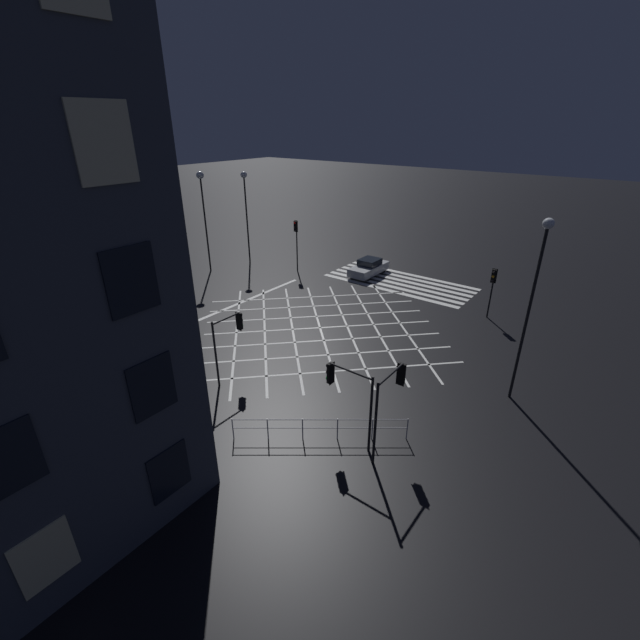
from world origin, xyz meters
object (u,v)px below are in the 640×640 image
object	(u,v)px
traffic_light_nw_main	(346,387)
street_tree_near	(11,293)
traffic_light_median_north	(230,332)
waiting_car	(369,268)
traffic_light_nw_cross	(391,392)
traffic_light_se_cross	(296,236)
street_lamp_west	(534,286)
traffic_light_sw_cross	(493,283)
street_lamp_far	(245,196)
street_lamp_east	(202,196)

from	to	relation	value
traffic_light_nw_main	street_tree_near	distance (m)	18.93
traffic_light_median_north	waiting_car	xyz separation A→B (m)	(3.00, -18.42, -1.98)
traffic_light_median_north	waiting_car	distance (m)	18.76
traffic_light_nw_cross	traffic_light_median_north	size ratio (longest dim) A/B	1.05
traffic_light_se_cross	street_lamp_west	size ratio (longest dim) A/B	0.52
street_tree_near	waiting_car	size ratio (longest dim) A/B	1.33
traffic_light_sw_cross	street_tree_near	distance (m)	28.52
street_tree_near	street_lamp_west	bearing A→B (deg)	-151.04
traffic_light_sw_cross	waiting_car	xyz separation A→B (m)	(11.16, -2.78, -1.87)
traffic_light_se_cross	traffic_light_nw_cross	world-z (taller)	traffic_light_se_cross
traffic_light_se_cross	traffic_light_median_north	distance (m)	17.61
street_lamp_far	traffic_light_se_cross	bearing A→B (deg)	-173.32
traffic_light_nw_main	street_tree_near	world-z (taller)	street_tree_near
traffic_light_sw_cross	traffic_light_se_cross	bearing A→B (deg)	-88.99
traffic_light_sw_cross	traffic_light_nw_cross	bearing A→B (deg)	3.35
traffic_light_nw_main	waiting_car	size ratio (longest dim) A/B	0.84
street_lamp_east	street_lamp_far	xyz separation A→B (m)	(-0.90, -4.00, -0.43)
street_lamp_east	waiting_car	distance (m)	15.34
traffic_light_sw_cross	traffic_light_nw_cross	size ratio (longest dim) A/B	0.93
traffic_light_sw_cross	traffic_light_nw_main	size ratio (longest dim) A/B	0.98
traffic_light_median_north	street_lamp_east	world-z (taller)	street_lamp_east
traffic_light_nw_main	traffic_light_sw_cross	bearing A→B (deg)	-92.75
traffic_light_se_cross	street_lamp_far	bearing A→B (deg)	-83.32
traffic_light_se_cross	street_tree_near	xyz separation A→B (m)	(2.13, 20.99, 0.70)
street_lamp_east	waiting_car	bearing A→B (deg)	-147.04
traffic_light_se_cross	traffic_light_nw_cross	xyz separation A→B (m)	(-17.70, 15.18, -0.45)
traffic_light_nw_main	traffic_light_se_cross	world-z (taller)	traffic_light_se_cross
traffic_light_nw_main	traffic_light_nw_cross	bearing A→B (deg)	-160.05
street_lamp_far	waiting_car	world-z (taller)	street_lamp_far
waiting_car	traffic_light_nw_main	bearing A→B (deg)	28.85
traffic_light_nw_main	street_tree_near	bearing A→B (deg)	15.99
street_tree_near	waiting_car	distance (m)	25.50
street_lamp_west	street_tree_near	world-z (taller)	street_lamp_west
traffic_light_nw_cross	waiting_car	distance (m)	21.99
traffic_light_se_cross	traffic_light_median_north	xyz separation A→B (m)	(-8.63, 15.34, -0.60)
street_lamp_far	waiting_car	xyz separation A→B (m)	(-10.97, -3.70, -5.48)
traffic_light_nw_cross	traffic_light_median_north	world-z (taller)	traffic_light_nw_cross
traffic_light_se_cross	traffic_light_median_north	size ratio (longest dim) A/B	1.26
street_tree_near	street_lamp_far	bearing A→B (deg)	-81.05
traffic_light_nw_main	street_lamp_far	bearing A→B (deg)	-35.37
traffic_light_median_north	street_tree_near	world-z (taller)	street_tree_near
traffic_light_nw_main	traffic_light_se_cross	distance (m)	22.50
traffic_light_sw_cross	waiting_car	distance (m)	11.66
street_lamp_far	traffic_light_nw_cross	bearing A→B (deg)	147.72
traffic_light_median_north	street_tree_near	distance (m)	12.23
traffic_light_median_north	waiting_car	bearing A→B (deg)	9.25
traffic_light_sw_cross	street_lamp_far	xyz separation A→B (m)	(22.14, 0.92, 3.62)
traffic_light_median_north	traffic_light_se_cross	bearing A→B (deg)	29.36
traffic_light_sw_cross	street_tree_near	bearing A→B (deg)	-41.64
traffic_light_nw_main	street_lamp_east	distance (m)	25.22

